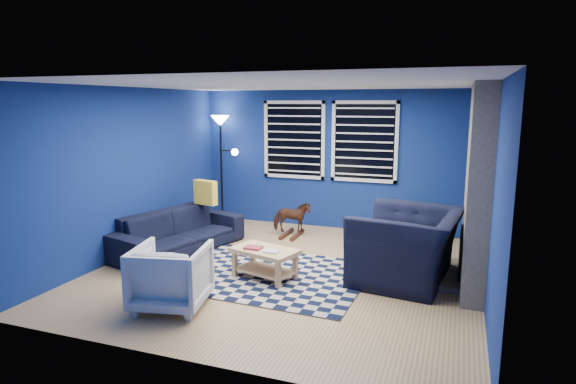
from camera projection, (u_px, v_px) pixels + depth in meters
The scene contains 18 objects.
floor at pixel (287, 271), 6.59m from camera, with size 5.00×5.00×0.00m, color tan.
ceiling at pixel (287, 84), 6.14m from camera, with size 5.00×5.00×0.00m, color white.
wall_back at pixel (334, 160), 8.68m from camera, with size 5.00×5.00×0.00m, color navy.
wall_left at pixel (130, 172), 7.20m from camera, with size 5.00×5.00×0.00m, color navy.
wall_right at pixel (491, 193), 5.53m from camera, with size 5.00×5.00×0.00m, color navy.
fireplace at pixel (476, 189), 6.05m from camera, with size 0.65×2.00×2.50m.
window_left at pixel (294, 140), 8.83m from camera, with size 1.17×0.06×1.42m.
window_right at pixel (364, 142), 8.39m from camera, with size 1.17×0.06×1.42m.
tv at pixel (481, 160), 7.37m from camera, with size 0.07×1.00×0.58m.
rug at pixel (271, 274), 6.43m from camera, with size 2.50×2.00×0.02m, color black.
sofa at pixel (178, 231), 7.42m from camera, with size 0.84×2.16×0.63m, color black.
armchair_big at pixel (407, 246), 6.16m from camera, with size 1.24×1.41×0.92m, color black.
armchair_bent at pixel (171, 276), 5.37m from camera, with size 0.77×0.80×0.73m, color gray.
rocking_horse at pixel (292, 217), 8.24m from camera, with size 0.63×0.29×0.53m, color #402514.
coffee_table at pixel (264, 257), 6.26m from camera, with size 0.94×0.70×0.42m.
cabinet at pixel (415, 224), 8.13m from camera, with size 0.58×0.41×0.55m.
floor_lamp at pixel (222, 135), 9.08m from camera, with size 0.55×0.34×2.03m.
throw_pillow at pixel (205, 192), 7.85m from camera, with size 0.42×0.12×0.40m, color yellow.
Camera 1 is at (2.15, -5.91, 2.27)m, focal length 30.00 mm.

